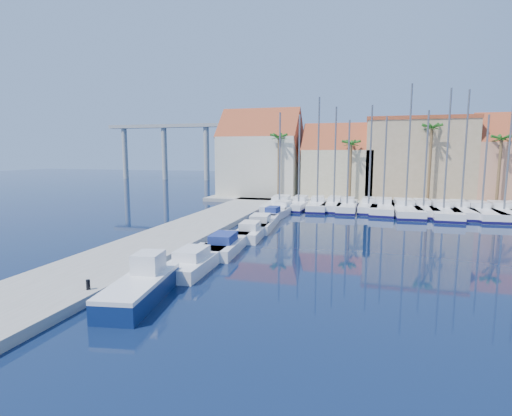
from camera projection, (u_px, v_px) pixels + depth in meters
The scene contains 32 objects.
ground at pixel (196, 332), 16.12m from camera, with size 260.00×260.00×0.00m, color black.
quay_west at pixel (162, 241), 31.38m from camera, with size 6.00×77.00×0.50m, color gray.
shore_north at pixel (393, 199), 59.10m from camera, with size 54.00×16.00×0.50m, color gray.
bollard at pixel (88, 285), 19.61m from camera, with size 0.20×0.20×0.50m, color black.
fishing_boat at pixel (141, 286), 19.55m from camera, with size 2.93×6.30×2.12m.
motorboat_west_0 at pixel (196, 260), 24.95m from camera, with size 2.43×6.94×1.40m.
motorboat_west_1 at pixel (226, 244), 29.42m from camera, with size 2.75×7.21×1.40m.
motorboat_west_2 at pixel (251, 231), 34.15m from camera, with size 2.46×6.53×1.40m.
motorboat_west_3 at pixel (262, 223), 38.12m from camera, with size 2.88×7.40×1.40m.
motorboat_west_4 at pixel (274, 214), 43.41m from camera, with size 2.04×5.57×1.40m.
motorboat_west_5 at pixel (284, 208), 48.49m from camera, with size 2.80×7.17×1.40m.
sailboat_0 at pixel (280, 205), 50.91m from camera, with size 3.52×11.48×12.02m.
sailboat_1 at pixel (299, 204), 51.11m from camera, with size 2.68×8.48×11.80m.
sailboat_2 at pixel (317, 205), 50.38m from camera, with size 2.80×8.71×13.81m.
sailboat_3 at pixel (334, 205), 50.42m from camera, with size 2.69×8.60×12.68m.
sailboat_4 at pixel (347, 206), 49.30m from camera, with size 2.30×8.55×11.01m.
sailboat_5 at pixel (369, 206), 49.15m from camera, with size 2.50×8.49×12.72m.
sailboat_6 at pixel (383, 207), 48.39m from camera, with size 3.38×10.34×11.32m.
sailboat_7 at pixel (405, 209), 47.20m from camera, with size 3.56×11.55×14.83m.
sailboat_8 at pixel (423, 209), 47.16m from camera, with size 2.72×9.42×11.91m.
sailboat_9 at pixel (443, 211), 45.61m from camera, with size 3.32×11.39×14.12m.
sailboat_10 at pixel (460, 210), 45.91m from camera, with size 3.21×10.16×14.01m.
sailboat_11 at pixel (480, 212), 44.98m from camera, with size 3.59×10.92×11.23m.
sailboat_12 at pixel (502, 212), 44.67m from camera, with size 3.29×11.16×14.86m.
building_0 at pixel (261, 157), 62.69m from camera, with size 12.30×9.00×13.50m.
building_1 at pixel (338, 165), 59.61m from camera, with size 10.30×8.00×11.00m.
building_2 at pixel (417, 159), 57.46m from camera, with size 14.20×10.20×11.50m.
palm_0 at pixel (279, 139), 56.49m from camera, with size 2.60×2.60×10.15m.
palm_1 at pixel (351, 145), 53.92m from camera, with size 2.60×2.60×9.15m.
palm_2 at pixel (432, 130), 50.95m from camera, with size 2.60×2.60×11.15m.
palm_3 at pixel (502, 141), 48.98m from camera, with size 2.60×2.60×9.65m.
viaduct at pixel (188, 140), 103.38m from camera, with size 48.00×2.20×14.45m.
Camera 1 is at (6.51, -14.02, 7.21)m, focal length 28.00 mm.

